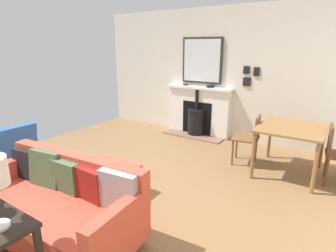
{
  "coord_description": "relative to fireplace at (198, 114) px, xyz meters",
  "views": [
    {
      "loc": [
        2.35,
        2.4,
        1.85
      ],
      "look_at": [
        -0.76,
        0.35,
        0.77
      ],
      "focal_mm": 29.18,
      "sensor_mm": 36.0,
      "label": 1
    }
  ],
  "objects": [
    {
      "name": "ground_plane",
      "position": [
        2.79,
        0.21,
        -0.47
      ],
      "size": [
        5.95,
        5.33,
        0.01
      ],
      "primitive_type": "cube",
      "color": "olive"
    },
    {
      "name": "wall_left",
      "position": [
        -0.19,
        0.21,
        0.85
      ],
      "size": [
        0.12,
        5.33,
        2.61
      ],
      "primitive_type": "cube",
      "color": "beige",
      "rests_on": "ground"
    },
    {
      "name": "fireplace",
      "position": [
        0.0,
        0.0,
        0.0
      ],
      "size": [
        0.52,
        1.46,
        1.05
      ],
      "color": "brown",
      "rests_on": "ground"
    },
    {
      "name": "mirror_over_mantel",
      "position": [
        -0.1,
        0.0,
        1.11
      ],
      "size": [
        0.04,
        0.89,
        0.93
      ],
      "color": "#2D2823"
    },
    {
      "name": "mantel_bowl_near",
      "position": [
        -0.01,
        -0.33,
        0.61
      ],
      "size": [
        0.12,
        0.12,
        0.05
      ],
      "color": "#334C56",
      "rests_on": "fireplace"
    },
    {
      "name": "mantel_bowl_far",
      "position": [
        -0.01,
        0.25,
        0.61
      ],
      "size": [
        0.15,
        0.15,
        0.05
      ],
      "color": "black",
      "rests_on": "fireplace"
    },
    {
      "name": "sofa",
      "position": [
        3.75,
        0.38,
        -0.11
      ],
      "size": [
        0.94,
        1.83,
        0.79
      ],
      "color": "#B2B2B7",
      "rests_on": "ground"
    },
    {
      "name": "ottoman",
      "position": [
        2.89,
        0.23,
        -0.23
      ],
      "size": [
        0.56,
        0.66,
        0.38
      ],
      "color": "#B2B2B7",
      "rests_on": "ground"
    },
    {
      "name": "armchair_accent",
      "position": [
        3.36,
        -1.21,
        -0.01
      ],
      "size": [
        0.69,
        0.62,
        0.83
      ],
      "color": "brown",
      "rests_on": "ground"
    },
    {
      "name": "dining_table",
      "position": [
        0.97,
        2.03,
        0.19
      ],
      "size": [
        1.05,
        0.89,
        0.74
      ],
      "color": "olive",
      "rests_on": "ground"
    },
    {
      "name": "dining_chair_near_fireplace",
      "position": [
        0.96,
        1.44,
        0.03
      ],
      "size": [
        0.45,
        0.45,
        0.82
      ],
      "color": "brown",
      "rests_on": "ground"
    },
    {
      "name": "dining_chair_by_back_wall",
      "position": [
        0.98,
        2.61,
        0.03
      ],
      "size": [
        0.44,
        0.44,
        0.83
      ],
      "color": "brown",
      "rests_on": "ground"
    },
    {
      "name": "photo_gallery_row",
      "position": [
        -0.11,
        1.01,
        0.87
      ],
      "size": [
        0.02,
        0.31,
        0.38
      ],
      "color": "black"
    }
  ]
}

